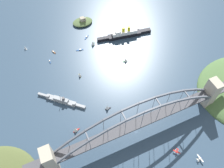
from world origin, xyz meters
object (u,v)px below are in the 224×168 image
at_px(small_boat_4, 25,48).
at_px(small_boat_2, 126,60).
at_px(seaplane_taxiing_near_bridge, 200,159).
at_px(fort_island_mid_harbor, 83,22).
at_px(small_boat_0, 80,50).
at_px(small_boat_9, 75,130).
at_px(small_boat_5, 107,107).
at_px(small_boat_6, 93,43).
at_px(small_boat_8, 87,37).
at_px(small_boat_3, 80,75).
at_px(harbor_arch_bridge, 138,123).
at_px(seaplane_second_in_formation, 177,152).
at_px(ocean_liner, 125,34).
at_px(naval_cruiser, 62,100).
at_px(small_boat_7, 54,52).
at_px(small_boat_1, 50,61).

bearing_deg(small_boat_4, small_boat_2, -33.64).
bearing_deg(seaplane_taxiing_near_bridge, fort_island_mid_harbor, 98.24).
bearing_deg(small_boat_0, small_boat_9, -111.38).
height_order(small_boat_0, small_boat_9, small_boat_9).
bearing_deg(small_boat_5, small_boat_9, -165.26).
bearing_deg(small_boat_6, small_boat_8, 98.71).
height_order(fort_island_mid_harbor, small_boat_9, fort_island_mid_harbor).
bearing_deg(small_boat_3, harbor_arch_bridge, -72.44).
bearing_deg(seaplane_second_in_formation, small_boat_0, 103.36).
bearing_deg(ocean_liner, small_boat_2, -114.32).
bearing_deg(seaplane_taxiing_near_bridge, ocean_liner, 86.74).
relative_size(naval_cruiser, small_boat_4, 8.18).
xyz_separation_m(fort_island_mid_harbor, small_boat_8, (-6.87, -40.32, -3.00)).
bearing_deg(ocean_liner, small_boat_8, 158.19).
bearing_deg(small_boat_5, seaplane_taxiing_near_bridge, -55.99).
bearing_deg(harbor_arch_bridge, naval_cruiser, 131.97).
bearing_deg(seaplane_second_in_formation, small_boat_7, 112.21).
height_order(small_boat_1, small_boat_6, small_boat_6).
height_order(naval_cruiser, small_boat_8, naval_cruiser).
height_order(small_boat_4, small_boat_6, small_boat_6).
height_order(ocean_liner, fort_island_mid_harbor, ocean_liner).
bearing_deg(harbor_arch_bridge, small_boat_0, 96.20).
bearing_deg(small_boat_0, small_boat_2, -42.60).
bearing_deg(small_boat_0, small_boat_6, 5.57).
height_order(seaplane_taxiing_near_bridge, small_boat_6, small_boat_6).
distance_m(harbor_arch_bridge, small_boat_6, 178.94).
bearing_deg(small_boat_8, fort_island_mid_harbor, 80.32).
height_order(ocean_liner, seaplane_taxiing_near_bridge, ocean_liner).
xyz_separation_m(ocean_liner, small_boat_6, (-61.30, 2.44, -1.00)).
bearing_deg(small_boat_3, small_boat_6, 52.11).
distance_m(fort_island_mid_harbor, small_boat_8, 41.01).
bearing_deg(small_boat_3, small_boat_9, -112.80).
relative_size(small_boat_1, small_boat_3, 1.17).
bearing_deg(harbor_arch_bridge, small_boat_9, 155.31).
bearing_deg(naval_cruiser, small_boat_4, 101.96).
bearing_deg(naval_cruiser, small_boat_6, 47.06).
relative_size(small_boat_2, small_boat_9, 0.96).
bearing_deg(naval_cruiser, small_boat_3, 40.01).
relative_size(harbor_arch_bridge, seaplane_second_in_formation, 33.59).
bearing_deg(seaplane_second_in_formation, small_boat_9, 143.41).
relative_size(seaplane_taxiing_near_bridge, small_boat_2, 1.21).
relative_size(harbor_arch_bridge, seaplane_taxiing_near_bridge, 26.14).
height_order(seaplane_taxiing_near_bridge, small_boat_4, small_boat_4).
distance_m(small_boat_1, small_boat_6, 81.14).
relative_size(ocean_liner, small_boat_0, 8.02).
distance_m(harbor_arch_bridge, small_boat_0, 177.93).
distance_m(seaplane_second_in_formation, small_boat_8, 248.58).
relative_size(ocean_liner, small_boat_6, 9.47).
relative_size(small_boat_3, small_boat_8, 0.82).
height_order(naval_cruiser, small_boat_7, naval_cruiser).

